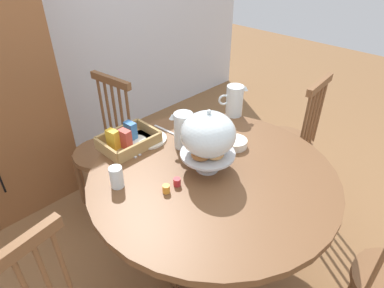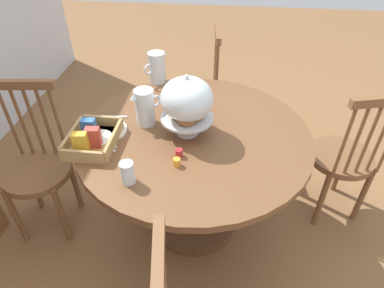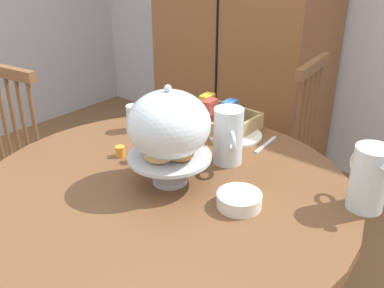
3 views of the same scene
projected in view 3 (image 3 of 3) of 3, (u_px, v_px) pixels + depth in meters
The scene contains 17 objects.
wooden_armoire at pixel (244, 20), 2.82m from camera, with size 1.18×0.60×1.96m.
dining_table at pixel (165, 234), 1.56m from camera, with size 1.27×1.27×0.74m.
windsor_chair_facing_door at pixel (276, 156), 2.29m from camera, with size 0.40×0.40×0.97m.
windsor_chair_far_side at pixel (0, 183), 2.05m from camera, with size 0.41×0.41×0.97m.
pastry_stand_with_dome at pixel (169, 128), 1.42m from camera, with size 0.28×0.28×0.34m.
orange_juice_pitcher at pixel (228, 138), 1.59m from camera, with size 0.16×0.15×0.21m.
milk_pitcher at pixel (368, 181), 1.32m from camera, with size 0.17×0.14×0.20m.
cereal_basket at pixel (217, 118), 1.90m from camera, with size 0.32×0.24×0.12m.
china_plate_large at pixel (235, 135), 1.82m from camera, with size 0.22×0.22×0.01m, color white.
china_plate_small at pixel (220, 126), 1.88m from camera, with size 0.15×0.15×0.01m, color white.
cereal_bowl at pixel (239, 200), 1.36m from camera, with size 0.14×0.14×0.04m, color white.
drinking_glass at pixel (134, 118), 1.86m from camera, with size 0.06×0.06×0.11m, color silver.
jam_jar_strawberry at pixel (133, 157), 1.62m from camera, with size 0.04×0.04×0.04m, color #B7282D.
jam_jar_apricot at pixel (120, 151), 1.66m from camera, with size 0.04×0.04×0.04m, color orange.
table_knife at pixel (207, 128), 1.90m from camera, with size 0.17×0.01×0.01m, color silver.
dinner_fork at pixel (201, 126), 1.91m from camera, with size 0.17×0.01×0.01m, color silver.
soup_spoon at pixel (266, 145), 1.75m from camera, with size 0.17×0.01×0.01m, color silver.
Camera 3 is at (0.87, -0.91, 1.51)m, focal length 41.39 mm.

